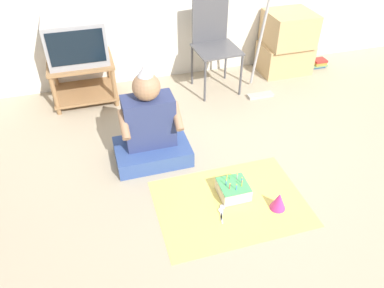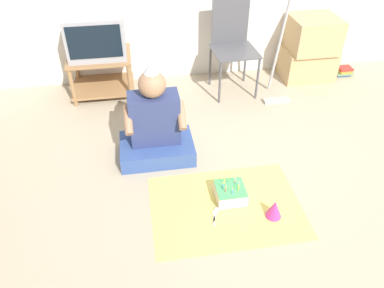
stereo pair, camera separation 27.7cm
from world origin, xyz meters
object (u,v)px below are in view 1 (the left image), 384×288
(tv, at_px, (76,40))
(book_pile, at_px, (318,63))
(dust_mop, at_px, (261,60))
(folding_chair, at_px, (214,38))
(cardboard_box_stack, at_px, (287,43))
(party_hat_blue, at_px, (279,201))
(person_seated, at_px, (150,130))
(birthday_cake, at_px, (233,189))

(tv, xyz_separation_m, book_pile, (2.74, -0.04, -0.60))
(tv, xyz_separation_m, dust_mop, (1.78, -0.42, -0.25))
(folding_chair, distance_m, cardboard_box_stack, 0.94)
(tv, distance_m, party_hat_blue, 2.40)
(folding_chair, bearing_deg, book_pile, 2.68)
(party_hat_blue, bearing_deg, cardboard_box_stack, 61.86)
(folding_chair, bearing_deg, party_hat_blue, -94.13)
(folding_chair, bearing_deg, person_seated, -130.67)
(dust_mop, distance_m, book_pile, 1.09)
(cardboard_box_stack, relative_size, party_hat_blue, 4.92)
(folding_chair, bearing_deg, cardboard_box_stack, 5.77)
(party_hat_blue, bearing_deg, dust_mop, 70.69)
(person_seated, bearing_deg, party_hat_blue, -47.99)
(tv, distance_m, birthday_cake, 2.10)
(folding_chair, xyz_separation_m, book_pile, (1.38, 0.06, -0.50))
(folding_chair, relative_size, dust_mop, 0.74)
(tv, xyz_separation_m, cardboard_box_stack, (2.28, -0.02, -0.29))
(dust_mop, height_order, book_pile, dust_mop)
(dust_mop, relative_size, book_pile, 6.64)
(party_hat_blue, bearing_deg, tv, 121.65)
(dust_mop, relative_size, person_seated, 1.54)
(book_pile, bearing_deg, birthday_cake, -135.92)
(cardboard_box_stack, relative_size, book_pile, 3.52)
(folding_chair, distance_m, party_hat_blue, 1.94)
(book_pile, distance_m, party_hat_blue, 2.47)
(cardboard_box_stack, xyz_separation_m, party_hat_blue, (-1.05, -1.97, -0.27))
(dust_mop, distance_m, person_seated, 1.50)
(folding_chair, height_order, dust_mop, dust_mop)
(person_seated, bearing_deg, cardboard_box_stack, 31.99)
(dust_mop, distance_m, birthday_cake, 1.61)
(tv, relative_size, birthday_cake, 2.57)
(tv, bearing_deg, person_seated, -67.79)
(birthday_cake, distance_m, party_hat_blue, 0.34)
(birthday_cake, relative_size, party_hat_blue, 1.54)
(tv, relative_size, dust_mop, 0.43)
(birthday_cake, bearing_deg, dust_mop, 58.94)
(person_seated, relative_size, birthday_cake, 3.90)
(tv, bearing_deg, cardboard_box_stack, -0.41)
(dust_mop, bearing_deg, tv, 166.75)
(tv, height_order, party_hat_blue, tv)
(birthday_cake, bearing_deg, person_seated, 128.54)
(birthday_cake, bearing_deg, folding_chair, 76.49)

